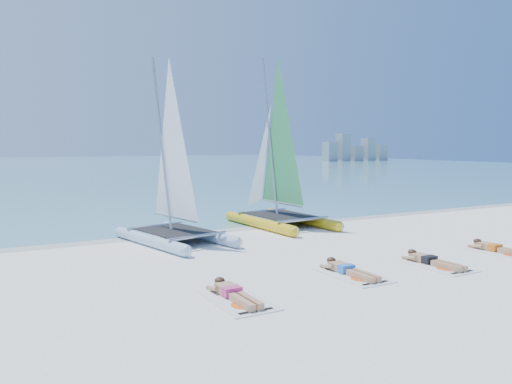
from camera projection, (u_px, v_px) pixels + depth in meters
ground at (301, 261)px, 12.96m from camera, size 140.00×140.00×0.00m
sea at (42, 167)px, 67.92m from camera, size 140.00×115.00×0.01m
wet_sand_strip at (214, 229)px, 17.76m from camera, size 140.00×1.40×0.01m
distant_skyline at (355, 150)px, 92.62m from camera, size 14.00×2.00×5.00m
catamaran_blue at (173, 185)px, 15.33m from camera, size 2.98×4.72×5.97m
catamaran_yellow at (274, 170)px, 18.79m from camera, size 2.55×5.19×6.54m
towel_a at (237, 300)px, 9.66m from camera, size 1.00×1.85×0.02m
sunbather_a at (233, 292)px, 9.82m from camera, size 0.37×1.73×0.26m
towel_b at (353, 275)px, 11.50m from camera, size 1.00×1.85×0.02m
sunbather_b at (347, 269)px, 11.65m from camera, size 0.37×1.73×0.26m
towel_c at (437, 266)px, 12.42m from camera, size 1.00×1.85×0.02m
sunbather_c at (431, 260)px, 12.58m from camera, size 0.37×1.73×0.26m
towel_d at (502, 253)px, 13.89m from camera, size 1.00×1.85×0.02m
sunbather_d at (496, 248)px, 14.05m from camera, size 0.37×1.73×0.26m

